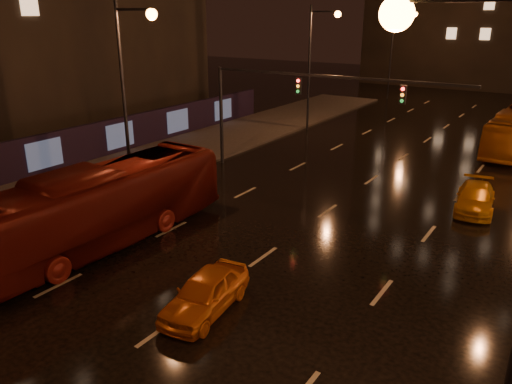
% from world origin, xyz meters
% --- Properties ---
extents(ground, '(140.00, 140.00, 0.00)m').
position_xyz_m(ground, '(0.00, 20.00, 0.00)').
color(ground, black).
rests_on(ground, ground).
extents(sidewalk_left, '(7.00, 70.00, 0.15)m').
position_xyz_m(sidewalk_left, '(-13.50, 15.00, 0.07)').
color(sidewalk_left, '#38332D').
rests_on(sidewalk_left, ground).
extents(hoarding_left, '(0.30, 46.00, 2.50)m').
position_xyz_m(hoarding_left, '(-17.20, 12.00, 1.25)').
color(hoarding_left, black).
rests_on(hoarding_left, ground).
extents(traffic_signal, '(15.31, 0.32, 6.20)m').
position_xyz_m(traffic_signal, '(-5.06, 20.00, 4.74)').
color(traffic_signal, black).
rests_on(traffic_signal, ground).
extents(streetlight_right, '(2.64, 0.50, 10.00)m').
position_xyz_m(streetlight_right, '(8.92, 2.00, 6.43)').
color(streetlight_right, black).
rests_on(streetlight_right, ground).
extents(bus_red, '(3.03, 12.22, 3.39)m').
position_xyz_m(bus_red, '(-6.39, 7.39, 1.70)').
color(bus_red, '#63140E').
rests_on(bus_red, ground).
extents(taxi_near, '(2.05, 4.08, 1.33)m').
position_xyz_m(taxi_near, '(0.50, 5.68, 0.67)').
color(taxi_near, orange).
rests_on(taxi_near, ground).
extents(taxi_far, '(2.32, 4.51, 1.25)m').
position_xyz_m(taxi_far, '(6.07, 20.23, 0.63)').
color(taxi_far, '#C67F12').
rests_on(taxi_far, ground).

